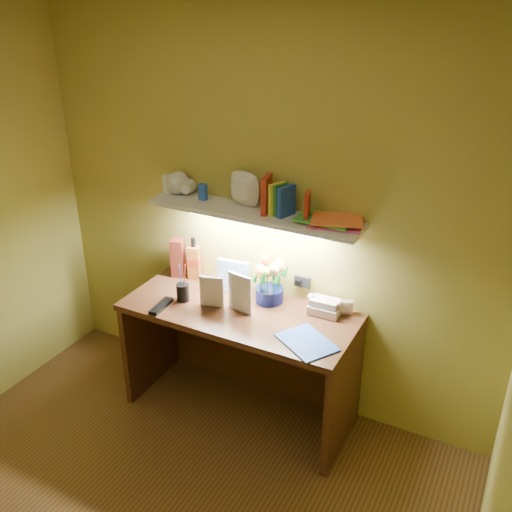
{
  "coord_description": "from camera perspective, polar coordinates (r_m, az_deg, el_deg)",
  "views": [
    {
      "loc": [
        1.43,
        -1.34,
        2.49
      ],
      "look_at": [
        0.04,
        1.35,
        1.05
      ],
      "focal_mm": 40.0,
      "sensor_mm": 36.0,
      "label": 1
    }
  ],
  "objects": [
    {
      "name": "blue_folder",
      "position": [
        3.11,
        5.1,
        -8.59
      ],
      "size": [
        0.38,
        0.35,
        0.01
      ],
      "primitive_type": "cube",
      "rotation": [
        0.0,
        0.0,
        -0.56
      ],
      "color": "blue",
      "rests_on": "desk"
    },
    {
      "name": "tv_remote",
      "position": [
        3.45,
        -9.44,
        -4.95
      ],
      "size": [
        0.07,
        0.2,
        0.02
      ],
      "primitive_type": "cube",
      "rotation": [
        0.0,
        0.0,
        0.08
      ],
      "color": "black",
      "rests_on": "desk"
    },
    {
      "name": "art_card",
      "position": [
        3.55,
        -2.34,
        -2.03
      ],
      "size": [
        0.2,
        0.06,
        0.2
      ],
      "primitive_type": null,
      "rotation": [
        0.0,
        0.0,
        0.11
      ],
      "color": "white",
      "rests_on": "desk"
    },
    {
      "name": "whisky_bottle",
      "position": [
        3.71,
        -6.22,
        -0.18
      ],
      "size": [
        0.1,
        0.1,
        0.28
      ],
      "primitive_type": null,
      "rotation": [
        0.0,
        0.0,
        0.32
      ],
      "color": "#A9541E",
      "rests_on": "desk"
    },
    {
      "name": "desk",
      "position": [
        3.6,
        -1.64,
        -10.51
      ],
      "size": [
        1.4,
        0.6,
        0.75
      ],
      "primitive_type": "cube",
      "color": "#39190F",
      "rests_on": "ground"
    },
    {
      "name": "flower_bouquet",
      "position": [
        3.41,
        1.37,
        -2.26
      ],
      "size": [
        0.22,
        0.22,
        0.3
      ],
      "primitive_type": null,
      "rotation": [
        0.0,
        0.0,
        -0.15
      ],
      "color": "#060E3C",
      "rests_on": "desk"
    },
    {
      "name": "desk_book_a",
      "position": [
        3.41,
        -5.65,
        -3.42
      ],
      "size": [
        0.15,
        0.05,
        0.2
      ],
      "primitive_type": "imported",
      "rotation": [
        0.0,
        0.0,
        0.2
      ],
      "color": "beige",
      "rests_on": "desk"
    },
    {
      "name": "desk_clock",
      "position": [
        3.37,
        8.94,
        -5.09
      ],
      "size": [
        0.09,
        0.07,
        0.08
      ],
      "primitive_type": "cube",
      "rotation": [
        0.0,
        0.0,
        0.43
      ],
      "color": "silver",
      "rests_on": "desk"
    },
    {
      "name": "whisky_box",
      "position": [
        3.76,
        -7.81,
        -0.16
      ],
      "size": [
        0.11,
        0.11,
        0.26
      ],
      "primitive_type": "cube",
      "rotation": [
        0.0,
        0.0,
        0.34
      ],
      "color": "#5B1E13",
      "rests_on": "desk"
    },
    {
      "name": "wall_shelf",
      "position": [
        3.29,
        -0.72,
        4.95
      ],
      "size": [
        1.32,
        0.28,
        0.25
      ],
      "color": "white",
      "rests_on": "ground"
    },
    {
      "name": "telephone",
      "position": [
        3.36,
        6.93,
        -4.87
      ],
      "size": [
        0.19,
        0.14,
        0.11
      ],
      "primitive_type": null,
      "rotation": [
        0.0,
        0.0,
        0.04
      ],
      "color": "beige",
      "rests_on": "desk"
    },
    {
      "name": "pen_cup",
      "position": [
        3.47,
        -7.36,
        -3.07
      ],
      "size": [
        0.1,
        0.1,
        0.19
      ],
      "primitive_type": "cylinder",
      "rotation": [
        0.0,
        0.0,
        -0.42
      ],
      "color": "black",
      "rests_on": "desk"
    },
    {
      "name": "desk_book_b",
      "position": [
        3.37,
        -2.79,
        -3.24
      ],
      "size": [
        0.18,
        0.05,
        0.24
      ],
      "primitive_type": "imported",
      "rotation": [
        0.0,
        0.0,
        -0.21
      ],
      "color": "white",
      "rests_on": "desk"
    }
  ]
}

